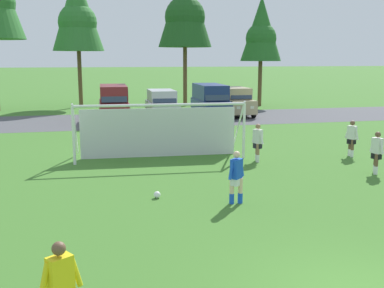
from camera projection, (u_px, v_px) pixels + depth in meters
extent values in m
plane|color=#3D7028|center=(188.00, 148.00, 22.96)|extent=(400.00, 400.00, 0.00)
cube|color=#4C4C51|center=(155.00, 119.00, 33.55)|extent=(52.00, 8.40, 0.01)
sphere|color=white|center=(157.00, 195.00, 14.75)|extent=(0.22, 0.22, 0.22)
sphere|color=black|center=(157.00, 195.00, 14.74)|extent=(0.08, 0.08, 0.08)
sphere|color=red|center=(159.00, 195.00, 14.76)|extent=(0.07, 0.07, 0.07)
cylinder|color=white|center=(244.00, 131.00, 20.41)|extent=(0.12, 0.12, 2.44)
cylinder|color=white|center=(74.00, 136.00, 19.18)|extent=(0.12, 0.12, 2.44)
cylinder|color=white|center=(161.00, 105.00, 19.57)|extent=(7.32, 0.50, 0.12)
cylinder|color=white|center=(239.00, 125.00, 21.26)|extent=(0.19, 1.95, 2.46)
cylinder|color=white|center=(75.00, 130.00, 20.03)|extent=(0.19, 1.95, 2.46)
cube|color=silver|center=(159.00, 133.00, 20.78)|extent=(6.95, 0.40, 2.20)
cube|color=yellow|center=(60.00, 275.00, 7.18)|extent=(0.45, 0.41, 0.60)
sphere|color=brown|center=(59.00, 249.00, 7.10)|extent=(0.22, 0.22, 0.22)
cylinder|color=yellow|center=(44.00, 280.00, 7.03)|extent=(0.24, 0.20, 0.55)
cylinder|color=yellow|center=(76.00, 271.00, 7.33)|extent=(0.24, 0.20, 0.55)
cylinder|color=#936B4C|center=(258.00, 153.00, 19.77)|extent=(0.14, 0.14, 0.80)
cylinder|color=#936B4C|center=(257.00, 152.00, 20.02)|extent=(0.14, 0.14, 0.80)
cylinder|color=white|center=(258.00, 158.00, 19.81)|extent=(0.15, 0.15, 0.32)
cylinder|color=white|center=(257.00, 157.00, 20.06)|extent=(0.15, 0.15, 0.32)
cube|color=black|center=(258.00, 145.00, 19.83)|extent=(0.35, 0.40, 0.28)
cube|color=silver|center=(258.00, 136.00, 19.76)|extent=(0.38, 0.45, 0.60)
sphere|color=#936B4C|center=(258.00, 126.00, 19.69)|extent=(0.22, 0.22, 0.22)
cylinder|color=silver|center=(262.00, 138.00, 19.55)|extent=(0.18, 0.25, 0.55)
cylinder|color=silver|center=(254.00, 136.00, 19.98)|extent=(0.18, 0.25, 0.55)
cylinder|color=brown|center=(352.00, 148.00, 20.80)|extent=(0.14, 0.14, 0.80)
cylinder|color=brown|center=(350.00, 147.00, 21.03)|extent=(0.14, 0.14, 0.80)
cylinder|color=white|center=(352.00, 153.00, 20.84)|extent=(0.15, 0.15, 0.32)
cylinder|color=white|center=(349.00, 152.00, 21.07)|extent=(0.15, 0.15, 0.32)
cube|color=black|center=(351.00, 141.00, 20.85)|extent=(0.35, 0.40, 0.28)
cube|color=silver|center=(352.00, 132.00, 20.78)|extent=(0.39, 0.45, 0.60)
sphere|color=brown|center=(353.00, 123.00, 20.70)|extent=(0.22, 0.22, 0.22)
cylinder|color=silver|center=(357.00, 134.00, 20.57)|extent=(0.19, 0.24, 0.55)
cylinder|color=silver|center=(347.00, 132.00, 21.00)|extent=(0.19, 0.24, 0.55)
cylinder|color=brown|center=(376.00, 164.00, 17.69)|extent=(0.14, 0.14, 0.80)
cylinder|color=brown|center=(375.00, 163.00, 17.95)|extent=(0.14, 0.14, 0.80)
cylinder|color=white|center=(376.00, 170.00, 17.73)|extent=(0.15, 0.15, 0.32)
cylinder|color=white|center=(375.00, 169.00, 17.99)|extent=(0.15, 0.15, 0.32)
cube|color=black|center=(376.00, 155.00, 17.76)|extent=(0.30, 0.38, 0.28)
cube|color=silver|center=(377.00, 146.00, 17.69)|extent=(0.33, 0.43, 0.60)
sphere|color=brown|center=(378.00, 135.00, 17.61)|extent=(0.22, 0.22, 0.22)
cylinder|color=silver|center=(382.00, 147.00, 17.46)|extent=(0.15, 0.24, 0.55)
cylinder|color=silver|center=(373.00, 145.00, 17.93)|extent=(0.15, 0.24, 0.55)
cylinder|color=beige|center=(232.00, 191.00, 14.13)|extent=(0.14, 0.14, 0.80)
cylinder|color=beige|center=(240.00, 191.00, 14.19)|extent=(0.14, 0.14, 0.80)
cylinder|color=blue|center=(232.00, 199.00, 14.18)|extent=(0.15, 0.15, 0.32)
cylinder|color=blue|center=(240.00, 198.00, 14.23)|extent=(0.15, 0.15, 0.32)
cube|color=silver|center=(236.00, 181.00, 14.10)|extent=(0.40, 0.39, 0.28)
cube|color=blue|center=(236.00, 169.00, 14.03)|extent=(0.44, 0.43, 0.60)
sphere|color=beige|center=(237.00, 155.00, 13.95)|extent=(0.22, 0.22, 0.22)
cylinder|color=blue|center=(231.00, 171.00, 13.86)|extent=(0.23, 0.22, 0.55)
cylinder|color=blue|center=(242.00, 168.00, 14.21)|extent=(0.23, 0.22, 0.55)
cube|color=maroon|center=(114.00, 109.00, 32.24)|extent=(2.11, 4.86, 1.10)
cube|color=maroon|center=(113.00, 93.00, 32.23)|extent=(1.93, 4.15, 1.10)
cube|color=#28384C|center=(114.00, 96.00, 30.34)|extent=(1.68, 0.51, 0.91)
cube|color=#28384C|center=(126.00, 93.00, 32.40)|extent=(0.15, 3.48, 0.77)
cube|color=white|center=(123.00, 112.00, 30.06)|extent=(0.28, 0.09, 0.20)
cube|color=white|center=(106.00, 113.00, 29.85)|extent=(0.28, 0.09, 0.20)
cube|color=#B21414|center=(120.00, 105.00, 34.61)|extent=(0.28, 0.09, 0.20)
cube|color=#B21414|center=(106.00, 105.00, 34.41)|extent=(0.28, 0.09, 0.20)
cylinder|color=black|center=(130.00, 119.00, 31.09)|extent=(0.26, 0.65, 0.64)
cylinder|color=black|center=(100.00, 120.00, 30.72)|extent=(0.26, 0.65, 0.64)
cylinder|color=black|center=(127.00, 114.00, 33.96)|extent=(0.26, 0.65, 0.64)
cylinder|color=black|center=(100.00, 115.00, 33.59)|extent=(0.26, 0.65, 0.64)
cube|color=#B2B2BC|center=(162.00, 109.00, 32.79)|extent=(1.98, 4.63, 1.00)
cube|color=#B2B2BC|center=(162.00, 96.00, 32.81)|extent=(1.80, 3.03, 0.84)
cube|color=#28384C|center=(164.00, 98.00, 31.45)|extent=(1.62, 0.41, 0.71)
cube|color=#28384C|center=(174.00, 96.00, 32.99)|extent=(0.08, 2.55, 0.59)
cube|color=white|center=(175.00, 112.00, 30.71)|extent=(0.28, 0.08, 0.20)
cube|color=white|center=(159.00, 112.00, 30.50)|extent=(0.28, 0.08, 0.20)
cube|color=#B21414|center=(165.00, 105.00, 35.06)|extent=(0.28, 0.08, 0.20)
cube|color=#B21414|center=(151.00, 105.00, 34.85)|extent=(0.28, 0.08, 0.20)
cylinder|color=black|center=(179.00, 118.00, 31.70)|extent=(0.25, 0.64, 0.64)
cylinder|color=black|center=(151.00, 119.00, 31.32)|extent=(0.25, 0.64, 0.64)
cylinder|color=black|center=(172.00, 113.00, 34.44)|extent=(0.25, 0.64, 0.64)
cylinder|color=black|center=(147.00, 114.00, 34.06)|extent=(0.25, 0.64, 0.64)
cube|color=navy|center=(210.00, 107.00, 33.42)|extent=(2.07, 4.84, 1.10)
cube|color=navy|center=(210.00, 92.00, 33.41)|extent=(1.90, 4.14, 1.10)
cube|color=#28384C|center=(217.00, 94.00, 31.51)|extent=(1.68, 0.50, 0.91)
cube|color=#28384C|center=(222.00, 92.00, 33.59)|extent=(0.12, 3.49, 0.77)
cube|color=white|center=(227.00, 110.00, 31.24)|extent=(0.28, 0.09, 0.20)
cube|color=white|center=(211.00, 110.00, 31.03)|extent=(0.28, 0.09, 0.20)
cube|color=#B21414|center=(210.00, 103.00, 35.79)|extent=(0.28, 0.09, 0.20)
cube|color=#B21414|center=(196.00, 104.00, 35.58)|extent=(0.28, 0.09, 0.20)
cylinder|color=black|center=(229.00, 117.00, 32.28)|extent=(0.25, 0.65, 0.64)
cylinder|color=black|center=(202.00, 118.00, 31.89)|extent=(0.25, 0.65, 0.64)
cylinder|color=black|center=(218.00, 112.00, 35.14)|extent=(0.25, 0.65, 0.64)
cylinder|color=black|center=(193.00, 113.00, 34.76)|extent=(0.25, 0.65, 0.64)
cube|color=tan|center=(236.00, 105.00, 35.54)|extent=(1.96, 4.62, 1.00)
cube|color=tan|center=(235.00, 93.00, 35.56)|extent=(1.78, 3.02, 0.84)
cube|color=#28384C|center=(241.00, 95.00, 34.20)|extent=(1.62, 0.40, 0.71)
cube|color=#28384C|center=(246.00, 93.00, 35.74)|extent=(0.07, 2.55, 0.59)
cube|color=white|center=(252.00, 107.00, 33.47)|extent=(0.28, 0.08, 0.20)
cube|color=white|center=(238.00, 108.00, 33.25)|extent=(0.28, 0.08, 0.20)
cube|color=#B21414|center=(234.00, 102.00, 37.81)|extent=(0.28, 0.08, 0.20)
cube|color=#B21414|center=(221.00, 102.00, 37.59)|extent=(0.28, 0.08, 0.20)
cylinder|color=black|center=(254.00, 113.00, 34.46)|extent=(0.25, 0.64, 0.64)
cylinder|color=black|center=(229.00, 114.00, 34.06)|extent=(0.25, 0.64, 0.64)
cylinder|color=black|center=(242.00, 109.00, 37.20)|extent=(0.25, 0.64, 0.64)
cylinder|color=black|center=(219.00, 110.00, 36.80)|extent=(0.25, 0.64, 0.64)
cylinder|color=brown|center=(80.00, 79.00, 41.62)|extent=(0.36, 0.36, 5.00)
cone|color=#2D702D|center=(77.00, 10.00, 40.52)|extent=(4.50, 4.50, 7.00)
sphere|color=#2D702D|center=(78.00, 22.00, 40.71)|extent=(3.38, 3.38, 3.38)
cylinder|color=brown|center=(185.00, 77.00, 42.26)|extent=(0.36, 0.36, 5.35)
cone|color=#1E511E|center=(185.00, 4.00, 41.08)|extent=(4.82, 4.82, 7.49)
sphere|color=#1E511E|center=(185.00, 17.00, 41.28)|extent=(3.61, 3.61, 3.61)
cylinder|color=brown|center=(260.00, 84.00, 42.53)|extent=(0.36, 0.36, 4.11)
cone|color=#236023|center=(261.00, 29.00, 41.62)|extent=(3.70, 3.70, 5.75)
sphere|color=#236023|center=(261.00, 38.00, 41.78)|extent=(2.77, 2.77, 2.77)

